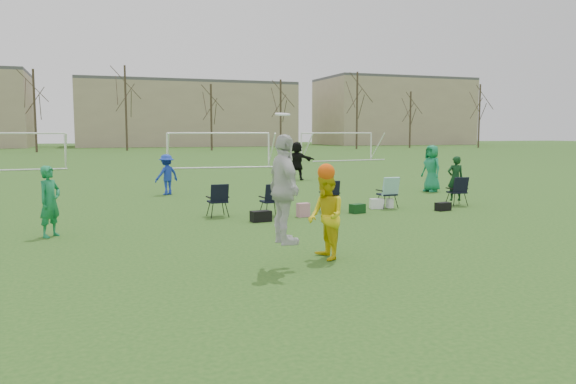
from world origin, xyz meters
name	(u,v)px	position (x,y,z in m)	size (l,w,h in m)	color
ground	(408,286)	(0.00, 0.00, 0.00)	(260.00, 260.00, 0.00)	#245019
fielder_green_near	(50,201)	(-5.66, 6.48, 0.84)	(0.61, 0.40, 1.68)	#167F48
fielder_blue	(167,175)	(-1.91, 14.74, 0.79)	(1.03, 0.59, 1.59)	#1733AE
fielder_green_far	(432,168)	(8.57, 12.23, 0.96)	(0.94, 0.61, 1.93)	#167F51
fielder_black	(297,161)	(5.29, 19.43, 0.99)	(1.84, 0.59, 1.98)	black
center_contest	(304,201)	(-1.05, 1.92, 1.18)	(1.60, 1.49, 2.79)	silver
sideline_setup	(355,195)	(3.08, 8.16, 0.51)	(8.78, 1.85, 1.65)	#0E3417
goal_left	(6,140)	(-10.00, 34.00, 1.92)	(7.39, 0.76, 2.46)	white
goal_mid	(219,140)	(4.00, 32.00, 1.92)	(7.40, 0.63, 2.46)	white
goal_right	(337,138)	(16.00, 38.00, 1.92)	(7.35, 1.14, 2.46)	white
tree_line	(129,112)	(0.24, 69.85, 5.09)	(110.28, 3.28, 11.40)	#382B21
building_row	(156,113)	(6.73, 96.00, 5.99)	(126.00, 16.00, 13.00)	tan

